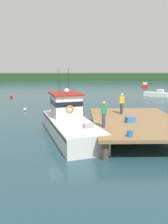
# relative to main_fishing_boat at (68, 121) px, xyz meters

# --- Properties ---
(ground_plane) EXTENTS (200.00, 200.00, 0.00)m
(ground_plane) POSITION_rel_main_fishing_boat_xyz_m (-0.03, -0.41, -1.01)
(ground_plane) COLOR #23424C
(dock) EXTENTS (6.00, 9.00, 1.20)m
(dock) POSITION_rel_main_fishing_boat_xyz_m (4.77, -0.41, 0.07)
(dock) COLOR #4C3D2D
(dock) RESTS_ON ground
(main_fishing_boat) EXTENTS (4.78, 9.90, 4.80)m
(main_fishing_boat) POSITION_rel_main_fishing_boat_xyz_m (0.00, 0.00, 0.00)
(main_fishing_boat) COLOR silver
(main_fishing_boat) RESTS_ON ground
(crate_single_by_cleat) EXTENTS (0.68, 0.56, 0.39)m
(crate_single_by_cleat) POSITION_rel_main_fishing_boat_xyz_m (4.22, -1.15, 0.39)
(crate_single_by_cleat) COLOR #3370B2
(crate_single_by_cleat) RESTS_ON dock
(bait_bucket) EXTENTS (0.32, 0.32, 0.34)m
(bait_bucket) POSITION_rel_main_fishing_boat_xyz_m (3.51, -4.29, 0.36)
(bait_bucket) COLOR #2866B2
(bait_bucket) RESTS_ON dock
(deckhand_by_the_boat) EXTENTS (0.36, 0.22, 1.63)m
(deckhand_by_the_boat) POSITION_rel_main_fishing_boat_xyz_m (4.12, 1.63, 1.05)
(deckhand_by_the_boat) COLOR #383842
(deckhand_by_the_boat) RESTS_ON dock
(deckhand_further_back) EXTENTS (0.36, 0.22, 1.63)m
(deckhand_further_back) POSITION_rel_main_fishing_boat_xyz_m (2.29, -2.36, 1.05)
(deckhand_further_back) COLOR #383842
(deckhand_further_back) RESTS_ON dock
(moored_boat_mid_harbor) EXTENTS (4.41, 3.32, 1.19)m
(moored_boat_mid_harbor) POSITION_rel_main_fishing_boat_xyz_m (13.53, 20.55, -0.60)
(moored_boat_mid_harbor) COLOR white
(moored_boat_mid_harbor) RESTS_ON ground
(moored_boat_far_left) EXTENTS (2.02, 4.34, 1.09)m
(moored_boat_far_left) POSITION_rel_main_fishing_boat_xyz_m (15.96, 36.75, -0.63)
(moored_boat_far_left) COLOR red
(moored_boat_far_left) RESTS_ON ground
(mooring_buoy_outer) EXTENTS (0.47, 0.47, 0.47)m
(mooring_buoy_outer) POSITION_rel_main_fishing_boat_xyz_m (-9.82, 19.94, -0.77)
(mooring_buoy_outer) COLOR red
(mooring_buoy_outer) RESTS_ON ground
(mooring_buoy_inshore) EXTENTS (0.34, 0.34, 0.34)m
(mooring_buoy_inshore) POSITION_rel_main_fishing_boat_xyz_m (-5.23, 9.06, -0.84)
(mooring_buoy_inshore) COLOR silver
(mooring_buoy_inshore) RESTS_ON ground
(far_shoreline) EXTENTS (120.00, 8.00, 2.40)m
(far_shoreline) POSITION_rel_main_fishing_boat_xyz_m (-0.03, 61.59, 0.19)
(far_shoreline) COLOR #284723
(far_shoreline) RESTS_ON ground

